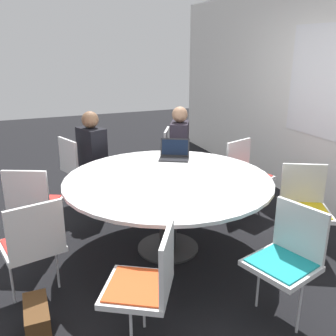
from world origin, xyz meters
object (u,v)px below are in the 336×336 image
Objects in this scene: chair_1 at (78,164)px; chair_2 at (33,200)px; laptop at (174,154)px; chair_0 at (176,154)px; person_1 at (93,153)px; handbag at (38,323)px; chair_6 at (305,203)px; chair_3 at (33,241)px; chair_5 at (288,254)px; chair_4 at (147,280)px; person_0 at (181,146)px; chair_7 at (246,170)px.

chair_2 is (1.00, -0.60, 0.00)m from chair_1.
chair_0 is at bearing 94.04° from laptop.
person_1 is 3.14× the size of laptop.
person_1 is at bearing 71.38° from chair_2.
person_1 is at bearing 158.14° from handbag.
chair_6 is (1.03, 2.40, 0.00)m from chair_2.
chair_0 reaches higher than handbag.
chair_3 is 1.00× the size of chair_6.
chair_5 is at bearing 0.86° from chair_1.
chair_0 is at bearing 138.39° from handbag.
chair_4 reaches higher than handbag.
chair_2 is at bearing -40.93° from person_0.
chair_7 is 0.95m from laptop.
chair_0 is at bearing 68.13° from chair_1.
chair_6 is 2.53m from handbag.
person_1 is at bearing -66.38° from person_0.
handbag is at bearing -42.01° from person_1.
chair_2 is 1.75m from chair_4.
laptop is at bearing 2.82° from chair_4.
handbag is at bearing -107.10° from chair_3.
chair_1 and chair_5 have the same top height.
person_1 reaches higher than chair_4.
chair_4 is at bearing 1.52° from chair_0.
chair_7 is at bearing 23.33° from laptop.
chair_2 is at bearing 176.35° from handbag.
person_0 is at bearing 45.45° from chair_2.
chair_6 is at bearing -63.94° from chair_5.
person_1 is (-1.83, -1.64, 0.19)m from chair_6.
handbag is (1.29, -0.08, -0.39)m from chair_2.
chair_0 is 1.00× the size of chair_4.
chair_1 is 2.91m from chair_5.
laptop is (0.62, -0.35, 0.09)m from person_0.
chair_6 and chair_7 have the same top height.
laptop reaches higher than chair_2.
chair_2 and chair_7 have the same top height.
chair_2 is at bearing -63.55° from person_1.
chair_3 is at bearing -39.48° from chair_1.
chair_7 is at bearing -17.01° from chair_4.
chair_5 and chair_7 have the same top height.
chair_5 is 0.71× the size of person_0.
chair_4 is at bearing -20.08° from chair_1.
chair_3 is at bearing 69.70° from chair_4.
chair_1 is (-0.04, -1.32, 0.00)m from chair_0.
laptop reaches higher than chair_1.
chair_0 is at bearing 51.34° from chair_2.
chair_6 is at bearing 21.73° from person_1.
chair_5 is 1.82m from handbag.
chair_5 is 2.43× the size of handbag.
chair_4 is 0.71× the size of person_0.
chair_5 and chair_6 have the same top height.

